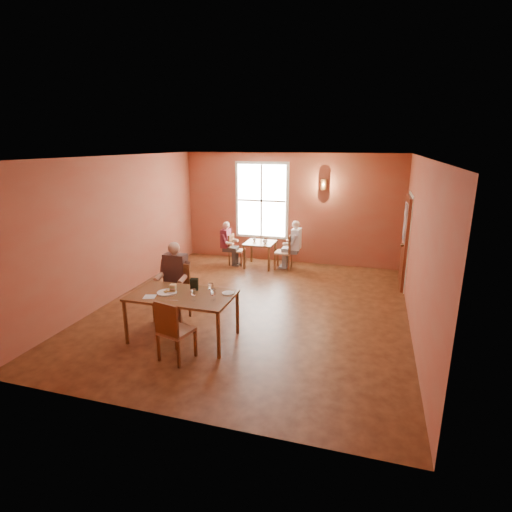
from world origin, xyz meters
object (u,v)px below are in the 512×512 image
(chair_diner_main, at_px, (174,293))
(diner_maroon, at_px, (236,244))
(chair_diner_white, at_px, (283,252))
(diner_white, at_px, (285,246))
(second_table, at_px, (260,254))
(chair_empty, at_px, (176,330))
(main_table, at_px, (183,317))
(diner_main, at_px, (173,285))
(chair_diner_maroon, at_px, (237,250))

(chair_diner_main, height_order, diner_maroon, diner_maroon)
(chair_diner_white, xyz_separation_m, diner_white, (0.03, 0.00, 0.16))
(chair_diner_main, distance_m, diner_white, 3.94)
(diner_maroon, bearing_deg, chair_diner_main, 1.09)
(second_table, distance_m, diner_white, 0.74)
(second_table, bearing_deg, chair_empty, -88.86)
(second_table, distance_m, diner_maroon, 0.72)
(chair_diner_main, distance_m, second_table, 3.78)
(chair_diner_main, distance_m, chair_empty, 1.47)
(chair_diner_main, distance_m, chair_diner_white, 3.93)
(main_table, xyz_separation_m, diner_main, (-0.50, 0.62, 0.30))
(second_table, distance_m, chair_diner_maroon, 0.66)
(chair_diner_main, bearing_deg, chair_diner_white, -108.68)
(chair_diner_main, distance_m, chair_diner_maroon, 3.73)
(second_table, bearing_deg, chair_diner_main, -99.29)
(diner_main, distance_m, diner_white, 3.97)
(second_table, xyz_separation_m, chair_diner_white, (0.65, 0.00, 0.13))
(main_table, xyz_separation_m, chair_diner_main, (-0.50, 0.65, 0.12))
(diner_maroon, bearing_deg, diner_white, 90.00)
(main_table, distance_m, second_table, 4.38)
(diner_main, bearing_deg, diner_maroon, -88.92)
(chair_diner_maroon, bearing_deg, main_table, 7.05)
(chair_empty, height_order, diner_white, diner_white)
(main_table, bearing_deg, diner_white, 79.78)
(diner_white, distance_m, diner_maroon, 1.36)
(chair_empty, xyz_separation_m, diner_maroon, (-0.78, 5.01, 0.08))
(chair_empty, height_order, chair_diner_white, chair_empty)
(chair_empty, bearing_deg, chair_diner_white, 97.84)
(chair_diner_main, height_order, diner_white, diner_white)
(chair_diner_main, relative_size, chair_diner_maroon, 1.25)
(chair_diner_maroon, bearing_deg, diner_main, 0.63)
(main_table, relative_size, second_table, 2.25)
(chair_empty, bearing_deg, main_table, 122.25)
(chair_diner_white, relative_size, diner_maroon, 0.81)
(chair_diner_main, height_order, chair_empty, chair_diner_main)
(chair_diner_white, height_order, diner_maroon, diner_maroon)
(chair_diner_maroon, distance_m, diner_maroon, 0.16)
(main_table, height_order, chair_diner_white, chair_diner_white)
(chair_empty, bearing_deg, diner_white, 97.50)
(second_table, bearing_deg, main_table, -91.43)
(chair_empty, height_order, diner_maroon, diner_maroon)
(second_table, bearing_deg, diner_white, 0.00)
(chair_diner_main, xyz_separation_m, second_table, (0.61, 3.72, -0.19))
(diner_main, xyz_separation_m, diner_white, (1.29, 3.75, -0.07))
(diner_main, relative_size, chair_diner_white, 1.49)
(chair_empty, bearing_deg, second_table, 105.25)
(chair_diner_main, xyz_separation_m, chair_diner_white, (1.26, 3.72, -0.06))
(chair_empty, xyz_separation_m, chair_diner_white, (0.55, 5.01, -0.03))
(diner_white, bearing_deg, main_table, 169.78)
(chair_diner_white, height_order, diner_white, diner_white)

